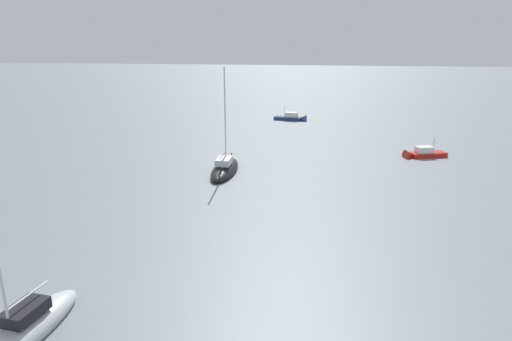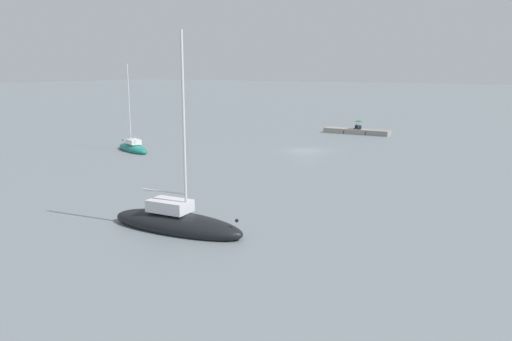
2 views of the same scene
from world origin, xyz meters
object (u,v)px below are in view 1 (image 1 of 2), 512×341
(sailboat_black_far, at_px, (225,169))
(sailboat_grey_outer, at_px, (22,331))
(motorboat_navy_mid, at_px, (293,118))
(motorboat_red_near, at_px, (421,155))

(sailboat_black_far, bearing_deg, sailboat_grey_outer, -97.88)
(sailboat_black_far, distance_m, motorboat_navy_mid, 34.81)
(sailboat_black_far, distance_m, motorboat_red_near, 24.43)
(motorboat_red_near, bearing_deg, motorboat_navy_mid, 16.51)
(sailboat_black_far, height_order, motorboat_navy_mid, sailboat_black_far)
(motorboat_navy_mid, bearing_deg, motorboat_red_near, 46.83)
(motorboat_navy_mid, bearing_deg, sailboat_black_far, 3.25)
(sailboat_black_far, distance_m, sailboat_grey_outer, 28.54)
(sailboat_black_far, relative_size, motorboat_red_near, 2.12)
(sailboat_black_far, relative_size, sailboat_grey_outer, 1.13)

